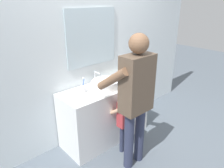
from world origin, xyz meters
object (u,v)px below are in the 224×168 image
(toothbrush_cup, at_px, (83,89))
(adult_parent, at_px, (135,92))
(soap_bottle, at_px, (121,76))
(child_toddler, at_px, (125,117))

(toothbrush_cup, height_order, adult_parent, adult_parent)
(toothbrush_cup, height_order, soap_bottle, toothbrush_cup)
(soap_bottle, xyz_separation_m, child_toddler, (-0.36, -0.44, -0.37))
(adult_parent, bearing_deg, toothbrush_cup, 109.06)
(soap_bottle, bearing_deg, adult_parent, -122.60)
(soap_bottle, bearing_deg, child_toddler, -128.72)
(toothbrush_cup, bearing_deg, soap_bottle, -1.11)
(child_toddler, height_order, adult_parent, adult_parent)
(toothbrush_cup, relative_size, child_toddler, 0.23)
(toothbrush_cup, distance_m, adult_parent, 0.75)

